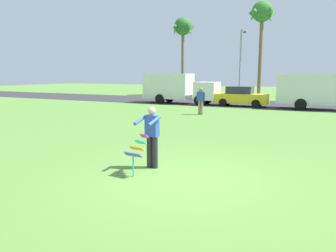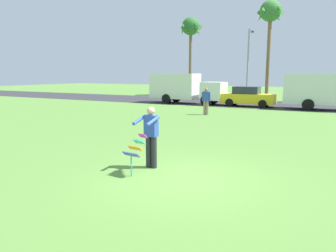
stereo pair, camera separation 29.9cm
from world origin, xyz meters
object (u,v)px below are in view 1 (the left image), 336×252
Objects in this scene: streetlight_pole at (241,60)px; person_walker_near at (201,100)px; person_kite_flyer at (152,135)px; parked_truck_white_box at (177,87)px; palm_tree_left_near at (183,30)px; kite_held at (137,149)px; palm_tree_right_near at (262,16)px; parked_car_yellow at (241,97)px; parked_truck_red_cab at (320,90)px.

person_walker_near is at bearing -86.13° from streetlight_pole.
streetlight_pole is 14.14m from person_walker_near.
person_kite_flyer is at bearing -81.22° from streetlight_pole.
palm_tree_left_near reaches higher than parked_truck_white_box.
kite_held is 0.11× the size of palm_tree_right_near.
person_kite_flyer is 0.18× the size of palm_tree_right_near.
palm_tree_left_near is (-4.02, 10.38, 6.33)m from parked_truck_white_box.
parked_truck_white_box is 3.89× the size of person_walker_near.
streetlight_pole is at bearing 105.01° from parked_car_yellow.
palm_tree_right_near is 16.60m from person_walker_near.
palm_tree_left_near is 20.26m from person_walker_near.
parked_car_yellow is 0.46× the size of palm_tree_left_near.
parked_truck_red_cab is 19.71m from palm_tree_left_near.
kite_held is 26.90m from streetlight_pole.
parked_truck_white_box is 8.12m from person_walker_near.
kite_held is 20.72m from parked_truck_white_box.
streetlight_pole is at bearing 136.81° from parked_truck_red_cab.
palm_tree_left_near is at bearing 111.71° from kite_held.
person_kite_flyer is 1.65× the size of kite_held.
person_kite_flyer is 27.83m from palm_tree_right_near.
person_walker_near is at bearing -98.66° from parked_car_yellow.
parked_truck_white_box is at bearing -117.95° from streetlight_pole.
parked_car_yellow is at bearing -88.64° from palm_tree_right_near.
palm_tree_right_near is 4.75m from streetlight_pole.
person_kite_flyer is at bearing -85.23° from palm_tree_right_near.
person_walker_near is (8.77, -16.95, -6.81)m from palm_tree_left_near.
person_kite_flyer is 0.26× the size of parked_truck_red_cab.
kite_held is at bearing -76.62° from person_walker_near.
parked_truck_white_box is 0.96× the size of streetlight_pole.
palm_tree_left_near reaches higher than kite_held.
parked_truck_red_cab is 10.84m from streetlight_pole.
streetlight_pole is (-3.94, 26.40, 3.31)m from kite_held.
parked_car_yellow is at bearing 96.29° from person_kite_flyer.
palm_tree_right_near is at bearing 86.91° from person_walker_near.
parked_truck_white_box reaches higher than parked_car_yellow.
palm_tree_left_near is at bearing 157.98° from streetlight_pole.
parked_truck_white_box is 8.56m from streetlight_pole.
parked_car_yellow is at bearing -74.99° from streetlight_pole.
palm_tree_left_near is at bearing 133.28° from parked_car_yellow.
person_kite_flyer is at bearing -67.12° from parked_truck_white_box.
parked_truck_red_cab is 3.90× the size of person_walker_near.
kite_held is at bearing -92.33° from person_kite_flyer.
palm_tree_right_near is at bearing 94.77° from person_kite_flyer.
palm_tree_left_near is (-11.77, 29.57, 7.05)m from kite_held.
palm_tree_left_near is 0.94× the size of palm_tree_right_near.
kite_held is at bearing -101.03° from parked_truck_red_cab.
streetlight_pole reaches higher than person_kite_flyer.
parked_car_yellow is at bearing -46.72° from palm_tree_left_near.
palm_tree_left_near reaches higher than person_kite_flyer.
person_walker_near is at bearing 104.32° from person_kite_flyer.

